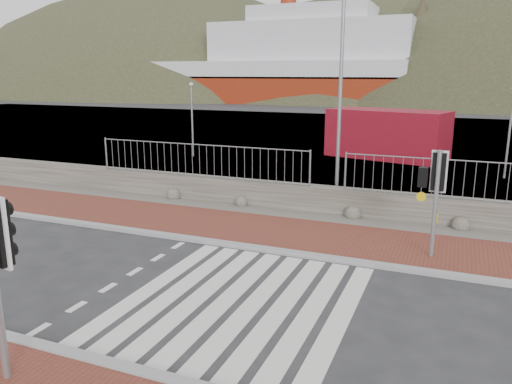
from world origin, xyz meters
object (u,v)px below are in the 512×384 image
at_px(traffic_signal_far, 436,181).
at_px(shipping_container, 387,134).
at_px(streetlight, 344,90).
at_px(ferry, 272,68).

relative_size(traffic_signal_far, shipping_container, 0.44).
height_order(traffic_signal_far, streetlight, streetlight).
height_order(streetlight, shipping_container, streetlight).
height_order(ferry, shipping_container, ferry).
xyz_separation_m(traffic_signal_far, shipping_container, (-3.27, 15.44, -0.71)).
bearing_deg(shipping_container, streetlight, -74.97).
bearing_deg(shipping_container, traffic_signal_far, -63.00).
distance_m(traffic_signal_far, shipping_container, 15.79).
relative_size(ferry, shipping_container, 7.85).
relative_size(streetlight, shipping_container, 1.14).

